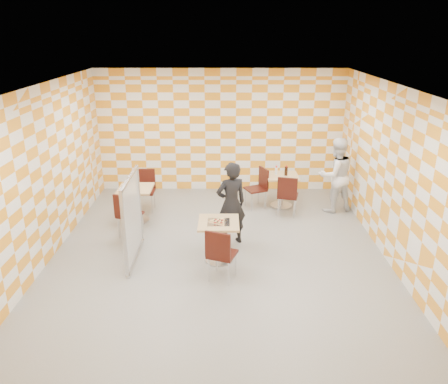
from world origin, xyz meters
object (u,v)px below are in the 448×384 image
chair_main_front (220,252)px  chair_second_side (259,185)px  second_table (282,185)px  chair_empty_near (127,212)px  empty_table (136,199)px  sport_bottle (276,171)px  chair_second_front (288,193)px  soda_bottle (286,171)px  partition (132,218)px  main_table (219,234)px  chair_empty_far (146,186)px  man_white (335,175)px  man_dark (231,204)px

chair_main_front → chair_second_side: bearing=75.0°
chair_second_side → second_table: bearing=6.9°
second_table → chair_empty_near: bearing=-152.7°
empty_table → chair_empty_near: bearing=-91.1°
chair_main_front → sport_bottle: sport_bottle is taller
chair_second_front → soda_bottle: soda_bottle is taller
second_table → empty_table: same height
second_table → chair_second_side: 0.53m
second_table → partition: (-2.90, -2.49, 0.28)m
main_table → soda_bottle: soda_bottle is taller
main_table → chair_second_front: (1.45, 1.95, 0.04)m
chair_main_front → chair_second_side: size_ratio=1.00×
chair_second_side → chair_main_front: bearing=-105.0°
partition → chair_empty_far: bearing=94.7°
second_table → empty_table: size_ratio=1.00×
chair_main_front → partition: bearing=154.2°
sport_bottle → chair_second_side: bearing=-160.2°
chair_second_side → chair_empty_near: same height
partition → soda_bottle: partition is taller
chair_second_side → soda_bottle: 0.68m
chair_empty_far → partition: size_ratio=0.60×
empty_table → partition: partition is taller
empty_table → chair_empty_far: (0.09, 0.66, 0.04)m
chair_empty_near → partition: partition is taller
sport_bottle → chair_empty_near: bearing=-150.6°
main_table → man_white: size_ratio=0.45×
second_table → man_white: size_ratio=0.45×
partition → chair_second_front: bearing=32.8°
man_dark → man_white: man_white is taller
chair_empty_near → man_white: 4.55m
main_table → man_dark: man_dark is taller
chair_second_side → man_dark: man_dark is taller
second_table → man_dark: bearing=-122.7°
chair_empty_near → sport_bottle: 3.52m
partition → empty_table: bearing=99.5°
chair_main_front → chair_second_front: same height
man_white → sport_bottle: (-1.27, 0.32, 0.00)m
chair_second_side → sport_bottle: 0.51m
main_table → chair_main_front: 0.69m
main_table → sport_bottle: sport_bottle is taller
second_table → chair_main_front: 3.51m
chair_empty_far → chair_second_side: bearing=2.7°
empty_table → chair_empty_near: size_ratio=0.81×
chair_empty_near → man_dark: 2.03m
chair_main_front → chair_second_side: 3.27m
main_table → second_table: bearing=61.0°
empty_table → chair_empty_near: chair_empty_near is taller
chair_main_front → man_dark: size_ratio=0.58×
man_dark → partition: bearing=-1.3°
chair_second_front → sport_bottle: size_ratio=4.62×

